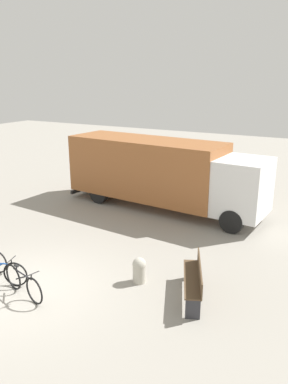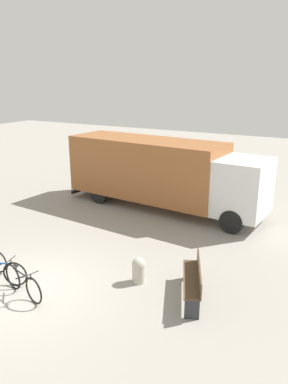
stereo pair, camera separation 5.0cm
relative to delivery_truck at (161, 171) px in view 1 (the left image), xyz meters
name	(u,v)px [view 1 (the left image)]	position (x,y,z in m)	size (l,w,h in m)	color
ground_plane	(24,289)	(-0.29, -7.48, -1.58)	(60.00, 60.00, 0.00)	gray
delivery_truck	(161,171)	(0.00, 0.00, 0.00)	(8.68, 2.85, 2.85)	#99592D
park_bench	(195,278)	(3.73, -5.69, -1.06)	(1.12, 1.92, 0.92)	brown
bicycle_far	(23,283)	(-0.05, -7.70, -1.22)	(1.64, 0.53, 0.78)	black
bollard_near_bench	(139,269)	(2.17, -5.72, -1.21)	(0.37, 0.37, 0.71)	#B2AD9E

